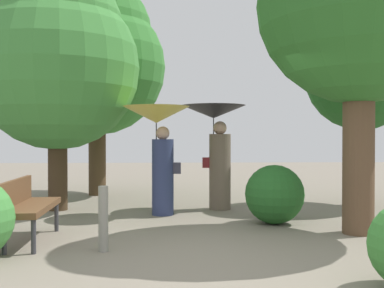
{
  "coord_description": "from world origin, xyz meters",
  "views": [
    {
      "loc": [
        -0.39,
        -5.06,
        1.4
      ],
      "look_at": [
        0.0,
        3.76,
        1.26
      ],
      "focal_mm": 43.46,
      "sensor_mm": 36.0,
      "label": 1
    }
  ],
  "objects_px": {
    "tree_mid_left": "(97,56)",
    "path_marker_post": "(103,219)",
    "person_right": "(216,135)",
    "park_bench": "(27,204)",
    "person_left": "(159,135)",
    "tree_mid_right": "(362,64)",
    "tree_near_left": "(57,56)"
  },
  "relations": [
    {
      "from": "person_left",
      "to": "tree_near_left",
      "type": "height_order",
      "value": "tree_near_left"
    },
    {
      "from": "person_left",
      "to": "park_bench",
      "type": "height_order",
      "value": "person_left"
    },
    {
      "from": "tree_mid_right",
      "to": "person_left",
      "type": "bearing_deg",
      "value": -166.31
    },
    {
      "from": "person_right",
      "to": "tree_near_left",
      "type": "xyz_separation_m",
      "value": [
        -3.03,
        0.01,
        1.52
      ]
    },
    {
      "from": "park_bench",
      "to": "path_marker_post",
      "type": "relative_size",
      "value": 1.9
    },
    {
      "from": "tree_near_left",
      "to": "person_right",
      "type": "bearing_deg",
      "value": -0.21
    },
    {
      "from": "person_left",
      "to": "person_right",
      "type": "height_order",
      "value": "person_right"
    },
    {
      "from": "person_right",
      "to": "park_bench",
      "type": "relative_size",
      "value": 1.32
    },
    {
      "from": "person_left",
      "to": "person_right",
      "type": "relative_size",
      "value": 0.97
    },
    {
      "from": "tree_mid_left",
      "to": "tree_mid_right",
      "type": "height_order",
      "value": "tree_mid_left"
    },
    {
      "from": "park_bench",
      "to": "tree_mid_right",
      "type": "height_order",
      "value": "tree_mid_right"
    },
    {
      "from": "park_bench",
      "to": "tree_mid_right",
      "type": "relative_size",
      "value": 0.35
    },
    {
      "from": "park_bench",
      "to": "tree_near_left",
      "type": "xyz_separation_m",
      "value": [
        -0.24,
        2.69,
        2.43
      ]
    },
    {
      "from": "person_right",
      "to": "park_bench",
      "type": "bearing_deg",
      "value": 139.77
    },
    {
      "from": "park_bench",
      "to": "tree_mid_right",
      "type": "bearing_deg",
      "value": -64.56
    },
    {
      "from": "tree_mid_right",
      "to": "path_marker_post",
      "type": "xyz_separation_m",
      "value": [
        -4.71,
        -3.64,
        -2.49
      ]
    },
    {
      "from": "park_bench",
      "to": "tree_near_left",
      "type": "height_order",
      "value": "tree_near_left"
    },
    {
      "from": "person_left",
      "to": "tree_mid_right",
      "type": "xyz_separation_m",
      "value": [
        4.11,
        1.0,
        1.45
      ]
    },
    {
      "from": "person_left",
      "to": "path_marker_post",
      "type": "distance_m",
      "value": 2.9
    },
    {
      "from": "tree_mid_left",
      "to": "path_marker_post",
      "type": "distance_m",
      "value": 6.36
    },
    {
      "from": "person_left",
      "to": "tree_mid_right",
      "type": "relative_size",
      "value": 0.45
    },
    {
      "from": "person_left",
      "to": "park_bench",
      "type": "relative_size",
      "value": 1.28
    },
    {
      "from": "tree_mid_left",
      "to": "park_bench",
      "type": "bearing_deg",
      "value": -91.64
    },
    {
      "from": "tree_near_left",
      "to": "tree_mid_right",
      "type": "height_order",
      "value": "tree_near_left"
    },
    {
      "from": "park_bench",
      "to": "tree_mid_left",
      "type": "height_order",
      "value": "tree_mid_left"
    },
    {
      "from": "person_right",
      "to": "path_marker_post",
      "type": "height_order",
      "value": "person_right"
    },
    {
      "from": "person_left",
      "to": "tree_mid_left",
      "type": "bearing_deg",
      "value": 33.97
    },
    {
      "from": "person_left",
      "to": "park_bench",
      "type": "xyz_separation_m",
      "value": [
        -1.7,
        -2.07,
        -0.92
      ]
    },
    {
      "from": "person_right",
      "to": "tree_mid_right",
      "type": "height_order",
      "value": "tree_mid_right"
    },
    {
      "from": "person_left",
      "to": "tree_near_left",
      "type": "bearing_deg",
      "value": 78.11
    },
    {
      "from": "tree_mid_left",
      "to": "tree_near_left",
      "type": "bearing_deg",
      "value": -99.52
    },
    {
      "from": "person_right",
      "to": "path_marker_post",
      "type": "distance_m",
      "value": 3.81
    }
  ]
}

